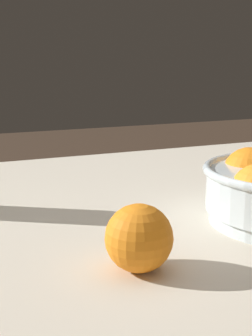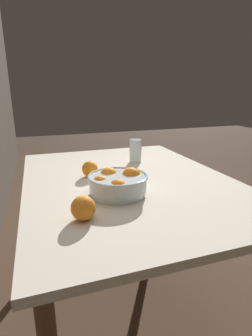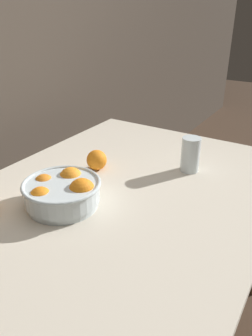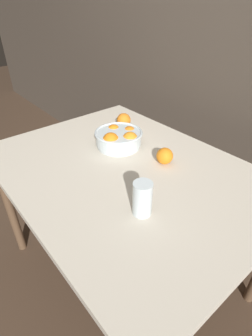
# 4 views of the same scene
# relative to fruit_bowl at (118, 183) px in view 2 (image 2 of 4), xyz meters

# --- Properties ---
(ground_plane) EXTENTS (12.00, 12.00, 0.00)m
(ground_plane) POSITION_rel_fruit_bowl_xyz_m (0.17, -0.11, -0.82)
(ground_plane) COLOR #4C3828
(dining_table) EXTENTS (1.29, 0.96, 0.77)m
(dining_table) POSITION_rel_fruit_bowl_xyz_m (0.17, -0.11, -0.13)
(dining_table) COLOR beige
(dining_table) RESTS_ON ground_plane
(fruit_bowl) EXTENTS (0.25, 0.25, 0.10)m
(fruit_bowl) POSITION_rel_fruit_bowl_xyz_m (0.00, 0.00, 0.00)
(fruit_bowl) COLOR silver
(fruit_bowl) RESTS_ON dining_table
(juice_glass) EXTENTS (0.07, 0.07, 0.13)m
(juice_glass) POSITION_rel_fruit_bowl_xyz_m (0.44, -0.25, 0.01)
(juice_glass) COLOR #F4A314
(juice_glass) RESTS_ON dining_table
(orange_loose_near_bowl) EXTENTS (0.08, 0.08, 0.08)m
(orange_loose_near_bowl) POSITION_rel_fruit_bowl_xyz_m (0.26, 0.06, -0.01)
(orange_loose_near_bowl) COLOR orange
(orange_loose_near_bowl) RESTS_ON dining_table
(orange_loose_front) EXTENTS (0.08, 0.08, 0.08)m
(orange_loose_front) POSITION_rel_fruit_bowl_xyz_m (-0.17, 0.17, -0.01)
(orange_loose_front) COLOR orange
(orange_loose_front) RESTS_ON dining_table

